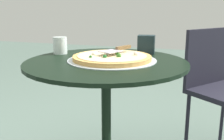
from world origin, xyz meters
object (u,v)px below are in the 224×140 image
patio_table (106,92)px  drinking_cup (60,45)px  pizza_on_tray (112,58)px  napkin_dispenser (146,44)px  pizza_server (117,49)px

patio_table → drinking_cup: 0.41m
pizza_on_tray → napkin_dispenser: size_ratio=4.26×
drinking_cup → napkin_dispenser: bearing=108.6°
napkin_dispenser → drinking_cup: bearing=12.8°
drinking_cup → napkin_dispenser: (-0.16, 0.48, 0.00)m
patio_table → pizza_server: 0.23m
pizza_server → drinking_cup: (-0.05, -0.36, -0.00)m
patio_table → pizza_on_tray: 0.18m
patio_table → pizza_on_tray: (-0.02, 0.03, 0.18)m
pizza_server → napkin_dispenser: size_ratio=1.98×
patio_table → drinking_cup: size_ratio=8.45×
napkin_dispenser → pizza_on_tray: bearing=57.7°
pizza_server → napkin_dispenser: 0.24m
patio_table → pizza_on_tray: bearing=126.5°
patio_table → pizza_server: bearing=147.5°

